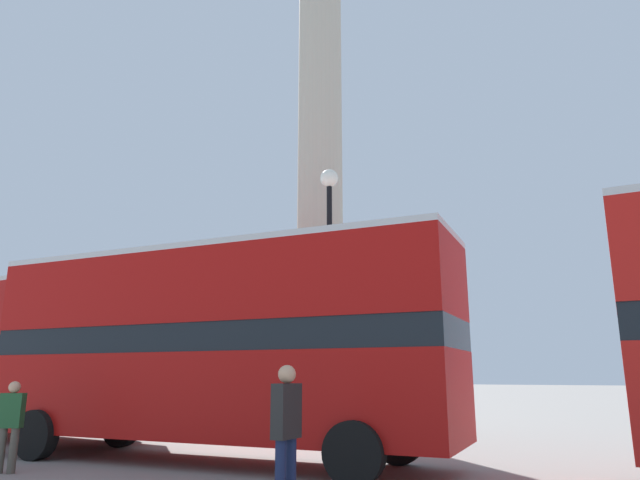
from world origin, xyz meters
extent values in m
plane|color=gray|center=(0.00, 0.00, 0.00)|extent=(200.00, 200.00, 0.00)
cube|color=#BCB29E|center=(0.00, 0.00, 0.56)|extent=(5.14, 5.14, 1.11)
cube|color=#BCB29E|center=(0.00, 0.00, 1.67)|extent=(3.70, 3.70, 1.11)
cube|color=#BCB29E|center=(0.00, 0.00, 2.78)|extent=(2.26, 2.26, 1.11)
cylinder|color=#BCB29E|center=(0.00, 0.00, 11.49)|extent=(1.54, 1.54, 16.31)
cube|color=#A80F0C|center=(-7.13, -5.71, 1.34)|extent=(10.31, 3.02, 1.69)
cube|color=black|center=(-7.13, -5.71, 2.46)|extent=(10.31, 2.97, 0.55)
cube|color=#A80F0C|center=(-7.13, -5.71, 3.47)|extent=(10.31, 3.02, 1.46)
cube|color=silver|center=(-7.13, -5.71, 4.26)|extent=(10.31, 3.02, 0.12)
cylinder|color=black|center=(-3.50, -4.60, 0.50)|extent=(1.01, 0.35, 1.00)
cylinder|color=black|center=(-3.62, -7.15, 0.50)|extent=(1.01, 0.35, 1.00)
cube|color=#A80F0C|center=(1.22, -6.69, 1.32)|extent=(10.21, 3.29, 1.63)
cube|color=black|center=(1.22, -6.69, 2.41)|extent=(10.20, 3.24, 0.55)
cube|color=#A80F0C|center=(1.22, -6.69, 3.42)|extent=(10.21, 3.29, 1.47)
cube|color=silver|center=(1.22, -6.69, 4.21)|extent=(10.21, 3.29, 0.12)
cylinder|color=black|center=(4.62, -5.17, 0.50)|extent=(1.02, 0.38, 1.00)
cylinder|color=black|center=(4.82, -7.62, 0.50)|extent=(1.02, 0.38, 1.00)
cylinder|color=black|center=(-2.38, -5.76, 0.50)|extent=(1.02, 0.38, 1.00)
cylinder|color=black|center=(-2.18, -8.21, 0.50)|extent=(1.02, 0.38, 1.00)
cube|color=#BCB29E|center=(-8.50, 2.03, 1.26)|extent=(3.82, 2.87, 2.52)
ellipsoid|color=brown|center=(-8.50, 2.03, 4.05)|extent=(2.37, 1.17, 0.98)
cone|color=brown|center=(-7.40, 2.12, 4.49)|extent=(0.99, 0.62, 1.03)
cylinder|color=brown|center=(-8.50, 2.03, 4.99)|extent=(0.36, 0.36, 0.90)
sphere|color=brown|center=(-8.50, 2.03, 5.58)|extent=(0.28, 0.28, 0.28)
cylinder|color=brown|center=(-7.79, 2.36, 3.04)|extent=(0.20, 0.20, 1.03)
cylinder|color=brown|center=(-7.74, 1.82, 3.04)|extent=(0.20, 0.20, 1.03)
cylinder|color=brown|center=(-9.25, 2.24, 3.04)|extent=(0.20, 0.20, 1.03)
cylinder|color=brown|center=(-9.21, 1.70, 3.04)|extent=(0.20, 0.20, 1.03)
cylinder|color=black|center=(2.39, -3.82, 0.20)|extent=(0.31, 0.31, 0.40)
cylinder|color=black|center=(2.39, -3.82, 3.22)|extent=(0.14, 0.14, 6.45)
sphere|color=white|center=(2.39, -3.82, 6.68)|extent=(0.47, 0.47, 0.47)
cylinder|color=#4C473D|center=(-1.05, -9.44, 0.39)|extent=(0.14, 0.14, 0.77)
cylinder|color=#4C473D|center=(-1.25, -9.54, 0.39)|extent=(0.14, 0.14, 0.77)
cube|color=#1E4C28|center=(-1.15, -9.49, 1.08)|extent=(0.45, 0.33, 0.61)
sphere|color=tan|center=(-1.15, -9.49, 1.48)|extent=(0.21, 0.21, 0.21)
cylinder|color=#192347|center=(4.78, -9.44, 0.44)|extent=(0.14, 0.14, 0.89)
cylinder|color=#192347|center=(4.78, -9.70, 0.44)|extent=(0.14, 0.14, 0.89)
cube|color=black|center=(4.78, -9.57, 1.24)|extent=(0.19, 0.48, 0.70)
sphere|color=tan|center=(4.78, -9.57, 1.71)|extent=(0.24, 0.24, 0.24)
camera|label=1|loc=(8.96, -16.21, 1.69)|focal=32.00mm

